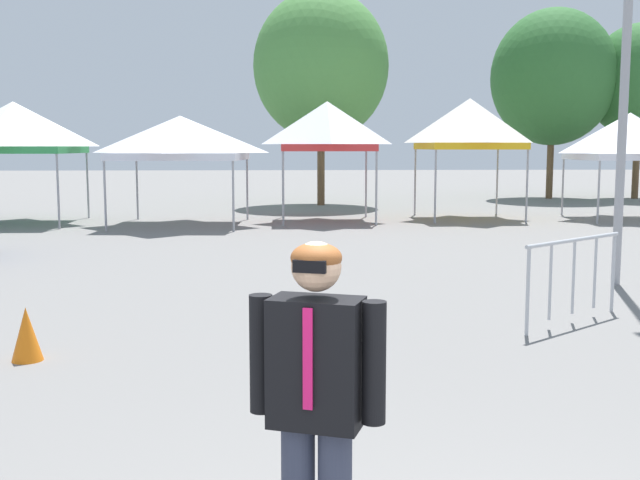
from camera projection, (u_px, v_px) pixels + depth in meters
canopy_tent_right_of_center at (14, 128)px, 21.95m from camera, size 3.42×3.42×3.47m
canopy_tent_behind_center at (180, 138)px, 21.51m from camera, size 3.73×3.73×3.06m
canopy_tent_left_of_center at (327, 126)px, 22.62m from camera, size 2.74×2.74×3.52m
canopy_tent_behind_right at (470, 124)px, 23.42m from camera, size 2.97×2.97×3.66m
canopy_tent_center at (630, 136)px, 23.36m from camera, size 3.13×3.13×3.22m
person_foreground at (316, 402)px, 3.56m from camera, size 0.62×0.37×1.78m
tree_behind_tents_right at (553, 77)px, 32.37m from camera, size 5.18×5.18×7.95m
tree_behind_tents_left at (321, 66)px, 28.61m from camera, size 5.02×5.02×7.94m
tree_behind_tents_center at (640, 81)px, 32.38m from camera, size 4.36×4.36×7.34m
crowd_barrier_near_person at (574, 264)px, 9.62m from camera, size 1.67×1.35×1.08m
traffic_cone_lot_center at (27, 334)px, 7.96m from camera, size 0.32×0.32×0.56m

